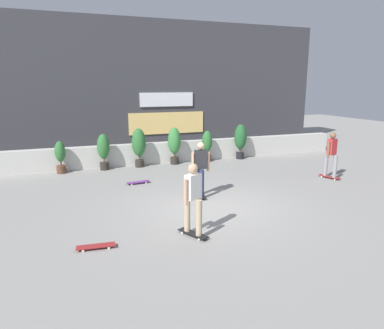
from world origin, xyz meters
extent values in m
plane|color=gray|center=(0.00, 0.00, 0.00)|extent=(48.00, 48.00, 0.00)
cube|color=beige|center=(0.00, 6.00, 0.45)|extent=(18.00, 0.40, 0.90)
cube|color=#38383D|center=(0.00, 10.00, 3.25)|extent=(20.00, 2.00, 6.50)
cube|color=white|center=(1.40, 8.96, 2.60)|extent=(2.80, 0.08, 0.70)
cube|color=#F2CC72|center=(1.40, 8.97, 1.40)|extent=(4.00, 0.06, 1.10)
cylinder|color=brown|center=(-3.89, 5.55, 0.15)|extent=(0.36, 0.36, 0.30)
cylinder|color=brown|center=(-3.89, 5.55, 0.38)|extent=(0.06, 0.06, 0.15)
ellipsoid|color=#2D6B33|center=(-3.89, 5.55, 0.85)|extent=(0.39, 0.39, 0.80)
cylinder|color=#2D2823|center=(-2.26, 5.55, 0.15)|extent=(0.36, 0.36, 0.30)
cylinder|color=brown|center=(-2.26, 5.55, 0.38)|extent=(0.06, 0.06, 0.15)
ellipsoid|color=#2D6B33|center=(-2.26, 5.55, 0.95)|extent=(0.49, 0.49, 1.00)
cylinder|color=#2D2823|center=(-0.83, 5.55, 0.15)|extent=(0.36, 0.36, 0.30)
cylinder|color=brown|center=(-0.83, 5.55, 0.38)|extent=(0.06, 0.06, 0.15)
ellipsoid|color=#2D6B33|center=(-0.83, 5.55, 1.03)|extent=(0.57, 0.57, 1.16)
cylinder|color=#2D2823|center=(0.70, 5.55, 0.15)|extent=(0.36, 0.36, 0.30)
cylinder|color=brown|center=(0.70, 5.55, 0.38)|extent=(0.06, 0.06, 0.15)
ellipsoid|color=#387F3D|center=(0.70, 5.55, 1.01)|extent=(0.55, 0.55, 1.13)
cylinder|color=brown|center=(2.22, 5.55, 0.15)|extent=(0.36, 0.36, 0.30)
cylinder|color=brown|center=(2.22, 5.55, 0.38)|extent=(0.06, 0.06, 0.15)
ellipsoid|color=#2D6B33|center=(2.22, 5.55, 0.91)|extent=(0.45, 0.45, 0.92)
cylinder|color=black|center=(3.87, 5.55, 0.15)|extent=(0.36, 0.36, 0.30)
cylinder|color=brown|center=(3.87, 5.55, 0.38)|extent=(0.06, 0.06, 0.15)
ellipsoid|color=#235B2D|center=(3.87, 5.55, 1.02)|extent=(0.56, 0.56, 1.15)
cube|color=black|center=(-1.16, -1.68, 0.07)|extent=(0.54, 0.80, 0.02)
cylinder|color=silver|center=(-0.97, -1.88, 0.03)|extent=(0.05, 0.06, 0.06)
cylinder|color=silver|center=(-1.12, -1.95, 0.03)|extent=(0.05, 0.06, 0.06)
cylinder|color=silver|center=(-1.21, -1.42, 0.03)|extent=(0.05, 0.06, 0.06)
cylinder|color=silver|center=(-1.35, -1.49, 0.03)|extent=(0.05, 0.06, 0.06)
cylinder|color=tan|center=(-1.08, -1.84, 0.49)|extent=(0.14, 0.14, 0.82)
cylinder|color=tan|center=(-1.24, -1.52, 0.49)|extent=(0.14, 0.14, 0.82)
cube|color=white|center=(-1.16, -1.68, 1.18)|extent=(0.41, 0.34, 0.56)
sphere|color=tan|center=(-1.16, -1.68, 1.59)|extent=(0.22, 0.22, 0.22)
cylinder|color=tan|center=(-0.95, -1.58, 1.10)|extent=(0.09, 0.09, 0.58)
cylinder|color=tan|center=(-1.37, -1.79, 1.10)|extent=(0.09, 0.09, 0.58)
cube|color=maroon|center=(5.30, 1.30, 0.07)|extent=(0.45, 0.82, 0.02)
cylinder|color=silver|center=(5.14, 1.52, 0.03)|extent=(0.05, 0.06, 0.06)
cylinder|color=silver|center=(5.29, 1.57, 0.03)|extent=(0.05, 0.06, 0.06)
cylinder|color=silver|center=(5.31, 1.03, 0.03)|extent=(0.05, 0.06, 0.06)
cylinder|color=silver|center=(5.46, 1.08, 0.03)|extent=(0.05, 0.06, 0.06)
cylinder|color=gray|center=(5.24, 1.47, 0.49)|extent=(0.14, 0.14, 0.82)
cylinder|color=gray|center=(5.36, 1.13, 0.49)|extent=(0.14, 0.14, 0.82)
cube|color=red|center=(5.30, 1.30, 1.18)|extent=(0.41, 0.31, 0.56)
sphere|color=brown|center=(5.30, 1.30, 1.59)|extent=(0.22, 0.22, 0.22)
cylinder|color=brown|center=(5.08, 1.22, 1.10)|extent=(0.09, 0.09, 0.58)
cylinder|color=brown|center=(5.52, 1.38, 1.10)|extent=(0.09, 0.09, 0.58)
cube|color=black|center=(0.07, 0.93, 0.07)|extent=(0.34, 0.82, 0.02)
cylinder|color=silver|center=(0.10, 0.66, 0.03)|extent=(0.04, 0.06, 0.06)
cylinder|color=silver|center=(-0.06, 0.69, 0.03)|extent=(0.04, 0.06, 0.06)
cylinder|color=silver|center=(0.19, 1.18, 0.03)|extent=(0.04, 0.06, 0.06)
cylinder|color=silver|center=(0.04, 1.20, 0.03)|extent=(0.04, 0.06, 0.06)
cylinder|color=#282D4C|center=(0.04, 0.76, 0.49)|extent=(0.14, 0.14, 0.82)
cylinder|color=#282D4C|center=(0.10, 1.11, 0.49)|extent=(0.14, 0.14, 0.82)
cube|color=#262628|center=(0.07, 0.93, 1.18)|extent=(0.39, 0.26, 0.56)
sphere|color=tan|center=(0.07, 0.93, 1.59)|extent=(0.22, 0.22, 0.22)
cylinder|color=tan|center=(0.30, 0.89, 1.10)|extent=(0.09, 0.09, 0.58)
cylinder|color=tan|center=(-0.16, 0.98, 1.10)|extent=(0.09, 0.09, 0.58)
cube|color=#72338C|center=(-1.43, 3.02, 0.07)|extent=(0.82, 0.29, 0.02)
cylinder|color=silver|center=(-1.18, 3.13, 0.03)|extent=(0.06, 0.04, 0.06)
cylinder|color=silver|center=(-1.16, 2.97, 0.03)|extent=(0.06, 0.04, 0.06)
cylinder|color=silver|center=(-1.69, 3.07, 0.03)|extent=(0.06, 0.04, 0.06)
cylinder|color=silver|center=(-1.68, 2.91, 0.03)|extent=(0.06, 0.04, 0.06)
cube|color=maroon|center=(-3.30, -1.58, 0.07)|extent=(0.82, 0.27, 0.02)
cylinder|color=silver|center=(-3.03, -1.52, 0.03)|extent=(0.06, 0.04, 0.06)
cylinder|color=silver|center=(-3.05, -1.68, 0.03)|extent=(0.06, 0.04, 0.06)
cylinder|color=silver|center=(-3.55, -1.47, 0.03)|extent=(0.06, 0.04, 0.06)
cylinder|color=silver|center=(-3.57, -1.63, 0.03)|extent=(0.06, 0.04, 0.06)
camera|label=1|loc=(-3.80, -8.71, 3.39)|focal=33.16mm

